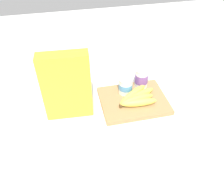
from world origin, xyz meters
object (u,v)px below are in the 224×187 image
Objects in this scene: cutting_board at (133,101)px; yogurt_cup_front at (125,85)px; cereal_box at (67,87)px; banana_bunch at (137,98)px; spoon at (181,92)px; yogurt_cup_back at (141,78)px.

yogurt_cup_front is at bearing 113.86° from cutting_board.
banana_bunch is at bearing -178.30° from cereal_box.
spoon is at bearing 8.38° from banana_bunch.
cutting_board is 1.56× the size of banana_bunch.
yogurt_cup_back is 0.52× the size of banana_bunch.
cutting_board is 0.12m from yogurt_cup_back.
spoon is (0.27, -0.04, -0.05)m from yogurt_cup_front.
yogurt_cup_front reaches higher than cutting_board.
yogurt_cup_back is (0.34, 0.09, -0.08)m from cereal_box.
spoon is (0.23, 0.03, -0.03)m from banana_bunch.
cutting_board reaches higher than spoon.
banana_bunch is 0.24m from spoon.
banana_bunch is at bearing -65.50° from cutting_board.
cutting_board is 0.03m from banana_bunch.
yogurt_cup_back reaches higher than yogurt_cup_front.
cereal_box is (-0.28, -0.01, 0.14)m from cutting_board.
spoon is (0.18, -0.07, -0.06)m from yogurt_cup_back.
yogurt_cup_front is 0.27m from spoon.
cereal_box is at bearing -178.65° from cutting_board.
yogurt_cup_front is at bearing -163.05° from cereal_box.
yogurt_cup_front reaches higher than spoon.
spoon is (0.24, 0.02, -0.01)m from cutting_board.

